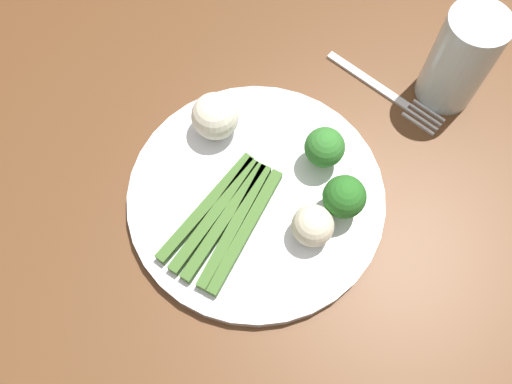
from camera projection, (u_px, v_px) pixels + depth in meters
name	position (u px, v px, depth m)	size (l,w,h in m)	color
ground_plane	(244.00, 353.00, 1.24)	(6.00, 6.00, 0.02)	tan
dining_table	(233.00, 286.00, 0.64)	(1.39, 1.09, 0.73)	brown
chair	(29.00, 13.00, 1.00)	(0.48, 0.48, 0.87)	olive
plate	(256.00, 197.00, 0.59)	(0.28, 0.28, 0.01)	white
asparagus_bundle	(226.00, 219.00, 0.56)	(0.16, 0.12, 0.01)	#3D6626
broccoli_near_center	(325.00, 148.00, 0.57)	(0.04, 0.04, 0.05)	#609E3D
broccoli_left	(344.00, 197.00, 0.54)	(0.05, 0.05, 0.06)	#568E33
cauliflower_near_fork	(215.00, 116.00, 0.59)	(0.05, 0.05, 0.05)	white
cauliflower_front	(313.00, 226.00, 0.54)	(0.04, 0.04, 0.04)	beige
fork	(385.00, 91.00, 0.65)	(0.06, 0.16, 0.00)	silver
water_glass	(460.00, 60.00, 0.60)	(0.07, 0.07, 0.12)	silver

